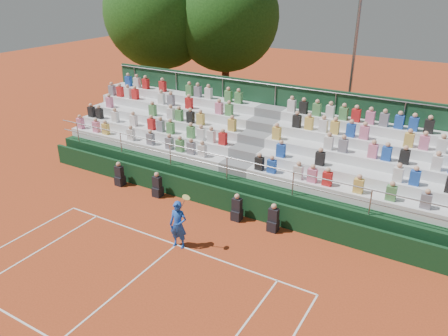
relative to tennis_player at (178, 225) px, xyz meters
The scene contains 8 objects.
ground 0.94m from the tennis_player, behind, with size 90.00×90.00×0.00m, color #AB401C.
courtside_wall 3.25m from the tennis_player, 92.57° to the left, with size 20.00×0.15×1.00m, color black.
line_officials 3.09m from the tennis_player, 115.27° to the left, with size 8.40×0.40×1.19m.
grandstand 6.46m from the tennis_player, 91.26° to the left, with size 20.00×5.20×4.40m.
tennis_player is the anchor object (origin of this frame).
tree_west 18.02m from the tennis_player, 129.35° to the left, with size 7.28×7.28×10.53m.
tree_east 17.33m from the tennis_player, 114.33° to the left, with size 6.99×6.99×10.17m.
floodlight_mast 13.62m from the tennis_player, 79.34° to the left, with size 0.60×0.25×9.22m.
Camera 1 is at (8.49, -10.90, 9.26)m, focal length 35.00 mm.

